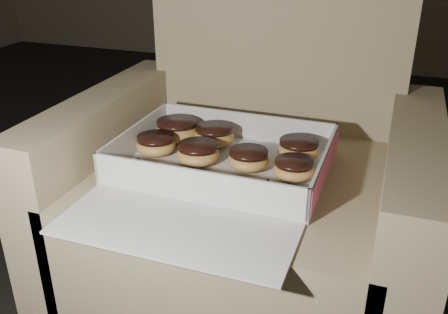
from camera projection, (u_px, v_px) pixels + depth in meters
name	position (u px, v px, depth m)	size (l,w,h in m)	color
floor	(62.00, 248.00, 1.45)	(4.50, 4.50, 0.00)	black
armchair	(248.00, 199.00, 1.19)	(0.80, 0.68, 0.84)	#95825F
bakery_box	(218.00, 172.00, 1.04)	(0.44, 0.51, 0.07)	silver
donut_a	(156.00, 144.00, 1.12)	(0.09, 0.09, 0.04)	#D19349
donut_b	(214.00, 135.00, 1.17)	(0.10, 0.10, 0.05)	#D19349
donut_c	(177.00, 130.00, 1.19)	(0.10, 0.10, 0.05)	#D19349
donut_d	(249.00, 159.00, 1.06)	(0.09, 0.09, 0.04)	#D19349
donut_e	(198.00, 153.00, 1.08)	(0.09, 0.09, 0.05)	#D19349
donut_f	(299.00, 149.00, 1.10)	(0.09, 0.09, 0.05)	#D19349
donut_g	(294.00, 169.00, 1.02)	(0.08, 0.08, 0.04)	#D19349
crumb_a	(141.00, 173.00, 1.04)	(0.01, 0.01, 0.00)	black
crumb_b	(268.00, 180.00, 1.01)	(0.01, 0.01, 0.00)	black
crumb_c	(162.00, 173.00, 1.04)	(0.01, 0.01, 0.00)	black
crumb_d	(138.00, 159.00, 1.10)	(0.01, 0.01, 0.00)	black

